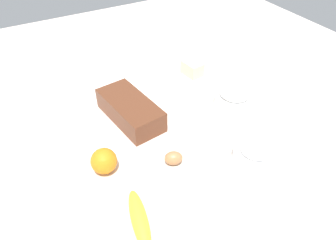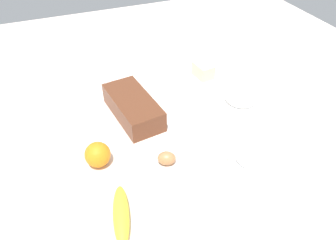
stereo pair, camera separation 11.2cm
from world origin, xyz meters
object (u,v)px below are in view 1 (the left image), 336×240
object	(u,v)px
orange_fruit	(104,161)
flour_bowl	(234,97)
loaf_pan	(130,110)
banana	(139,219)
egg_near_butter	(174,158)
sugar_bowl	(255,153)
butter_block	(192,68)

from	to	relation	value
orange_fruit	flour_bowl	bearing A→B (deg)	-82.05
loaf_pan	banana	distance (m)	0.44
loaf_pan	egg_near_butter	size ratio (longest dim) A/B	5.10
sugar_bowl	egg_near_butter	distance (m)	0.26
banana	loaf_pan	bearing A→B (deg)	-21.16
flour_bowl	sugar_bowl	world-z (taller)	flour_bowl
flour_bowl	banana	distance (m)	0.62
loaf_pan	sugar_bowl	bearing A→B (deg)	-153.14
butter_block	egg_near_butter	xyz separation A→B (m)	(-0.42, 0.34, -0.01)
flour_bowl	egg_near_butter	bearing A→B (deg)	113.50
sugar_bowl	banana	bearing A→B (deg)	94.44
orange_fruit	loaf_pan	bearing A→B (deg)	-41.90
banana	egg_near_butter	distance (m)	0.24
flour_bowl	sugar_bowl	xyz separation A→B (m)	(-0.27, 0.12, -0.01)
flour_bowl	banana	world-z (taller)	flour_bowl
sugar_bowl	orange_fruit	distance (m)	0.47
loaf_pan	flour_bowl	distance (m)	0.40
orange_fruit	butter_block	world-z (taller)	orange_fruit
loaf_pan	butter_block	xyz separation A→B (m)	(0.15, -0.36, -0.01)
flour_bowl	egg_near_butter	size ratio (longest dim) A/B	2.65
butter_block	egg_near_butter	distance (m)	0.54
loaf_pan	sugar_bowl	distance (m)	0.46
flour_bowl	banana	size ratio (longest dim) A/B	0.81
flour_bowl	banana	xyz separation A→B (m)	(-0.30, 0.55, -0.01)
loaf_pan	orange_fruit	world-z (taller)	same
orange_fruit	banana	bearing A→B (deg)	-176.78
egg_near_butter	sugar_bowl	bearing A→B (deg)	-115.19
banana	butter_block	world-z (taller)	butter_block
banana	orange_fruit	size ratio (longest dim) A/B	2.35
banana	egg_near_butter	xyz separation A→B (m)	(0.14, -0.19, 0.00)
flour_bowl	orange_fruit	bearing A→B (deg)	97.95
banana	butter_block	xyz separation A→B (m)	(0.56, -0.52, 0.01)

